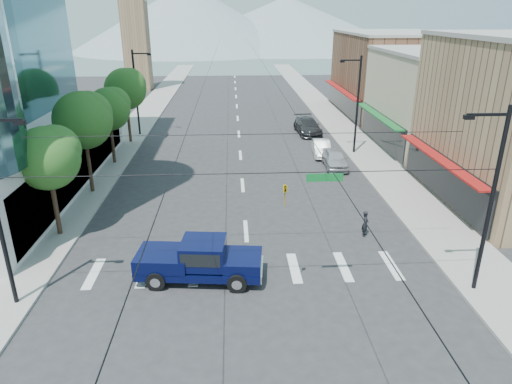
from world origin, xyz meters
TOP-DOWN VIEW (x-y plane):
  - ground at (0.00, 0.00)m, footprint 160.00×160.00m
  - sidewalk_left at (-12.00, 40.00)m, footprint 4.00×120.00m
  - sidewalk_right at (12.00, 40.00)m, footprint 4.00×120.00m
  - shop_mid at (20.00, 24.00)m, footprint 12.00×14.00m
  - shop_far at (20.00, 40.00)m, footprint 12.00×18.00m
  - clock_tower at (-16.50, 62.00)m, footprint 4.80×4.80m
  - mountain_left at (-15.00, 150.00)m, footprint 80.00×80.00m
  - mountain_right at (20.00, 160.00)m, footprint 90.00×90.00m
  - tree_near at (-11.07, 6.10)m, footprint 3.65×3.64m
  - tree_midnear at (-11.07, 13.10)m, footprint 4.09×4.09m
  - tree_midfar at (-11.07, 20.10)m, footprint 3.65×3.64m
  - tree_far at (-11.07, 27.10)m, footprint 4.09×4.09m
  - signal_rig at (0.19, -1.00)m, footprint 21.80×0.20m
  - lamp_pole_nw at (-10.67, 30.00)m, footprint 2.00×0.25m
  - lamp_pole_ne at (10.67, 22.00)m, footprint 2.00×0.25m
  - pickup_truck at (-2.51, 0.74)m, footprint 6.49×2.94m
  - pedestrian at (7.11, 5.00)m, footprint 0.55×0.68m
  - parked_car_near at (8.08, 17.97)m, footprint 2.02×4.68m
  - parked_car_mid at (7.60, 21.56)m, footprint 1.83×4.41m
  - parked_car_far at (7.60, 29.86)m, footprint 2.70×5.95m

SIDE VIEW (x-z plane):
  - ground at x=0.00m, z-range 0.00..0.00m
  - sidewalk_left at x=-12.00m, z-range 0.00..0.15m
  - sidewalk_right at x=12.00m, z-range 0.00..0.15m
  - parked_car_mid at x=7.60m, z-range 0.00..1.42m
  - parked_car_near at x=8.08m, z-range 0.00..1.57m
  - pedestrian at x=7.11m, z-range 0.00..1.61m
  - parked_car_far at x=7.60m, z-range 0.00..1.69m
  - pickup_truck at x=-2.51m, z-range 0.04..2.18m
  - shop_mid at x=20.00m, z-range 0.00..9.00m
  - signal_rig at x=0.19m, z-range 0.14..9.14m
  - lamp_pole_nw at x=-10.67m, z-range 0.44..9.44m
  - lamp_pole_ne at x=10.67m, z-range 0.44..9.44m
  - tree_near at x=-11.07m, z-range 1.64..8.34m
  - tree_midfar at x=-11.07m, z-range 1.64..8.34m
  - shop_far at x=20.00m, z-range 0.00..10.00m
  - tree_midnear at x=-11.07m, z-range 1.83..9.35m
  - tree_far at x=-11.07m, z-range 1.83..9.35m
  - mountain_right at x=20.00m, z-range 0.00..18.00m
  - clock_tower at x=-16.50m, z-range 0.44..20.84m
  - mountain_left at x=-15.00m, z-range 0.00..22.00m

